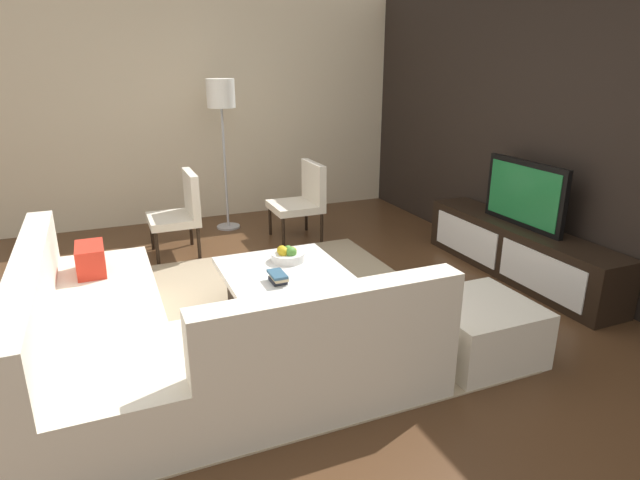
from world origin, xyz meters
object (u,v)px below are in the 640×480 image
Objects in this scene: coffee_table at (284,290)px; fruit_bowl at (288,255)px; accent_chair_near at (181,208)px; floor_lamp at (221,103)px; ottoman at (479,329)px; book_stack at (278,277)px; sectional_couch at (174,340)px; media_console at (517,251)px; television at (524,194)px; accent_chair_far at (303,197)px.

coffee_table is 0.31m from fruit_bowl.
coffee_table is at bearing 10.22° from accent_chair_near.
ottoman is (3.60, 0.91, -1.29)m from floor_lamp.
coffee_table is 5.08× the size of book_stack.
fruit_bowl is at bearing -144.59° from ottoman.
book_stack is (-0.40, 0.83, 0.14)m from sectional_couch.
media_console is 0.55m from television.
television reaches higher than accent_chair_near.
floor_lamp is (-2.57, -2.17, 1.24)m from media_console.
accent_chair_near is 1.00× the size of accent_chair_far.
floor_lamp is at bearing 174.85° from book_stack.
accent_chair_near is (-1.87, -2.81, 0.24)m from media_console.
accent_chair_far reaches higher than fruit_bowl.
ottoman is at bearing 35.41° from fruit_bowl.
fruit_bowl is at bearing -97.17° from television.
sectional_couch is 3.49m from floor_lamp.
accent_chair_near is 4.38× the size of book_stack.
ottoman is at bearing 21.97° from accent_chair_near.
television is 3.39× the size of fruit_bowl.
sectional_couch is at bearing -104.62° from ottoman.
media_console is at bearing 99.06° from sectional_couch.
accent_chair_far is at bearing 154.41° from coffee_table.
media_console is 2.53× the size of accent_chair_far.
accent_chair_near is at bearing -92.24° from accent_chair_far.
television is 3.39m from accent_chair_near.
television is at bearing 92.85° from book_stack.
fruit_bowl reaches higher than ottoman.
fruit_bowl reaches higher than media_console.
fruit_bowl is at bearing -27.22° from accent_chair_far.
fruit_bowl reaches higher than book_stack.
accent_chair_far is (0.71, 0.72, -1.00)m from floor_lamp.
accent_chair_near reaches higher than coffee_table.
accent_chair_near is 0.49× the size of floor_lamp.
sectional_couch reaches higher than ottoman.
television reaches higher than book_stack.
sectional_couch is at bearing -56.97° from coffee_table.
accent_chair_far is 2.21m from book_stack.
accent_chair_far reaches higher than ottoman.
book_stack is at bearing 115.56° from sectional_couch.
media_console is 3.39m from accent_chair_near.
accent_chair_near is at bearing -123.62° from media_console.
floor_lamp is 2.02× the size of accent_chair_far.
accent_chair_far reaches higher than coffee_table.
sectional_couch reaches higher than coffee_table.
media_console is at bearing -90.00° from television.
television is at bearing 99.06° from sectional_couch.
coffee_table is 1.53m from ottoman.
floor_lamp is (-0.70, 0.64, 1.00)m from accent_chair_near.
floor_lamp reaches higher than accent_chair_far.
sectional_couch is (0.52, -3.25, -0.52)m from television.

